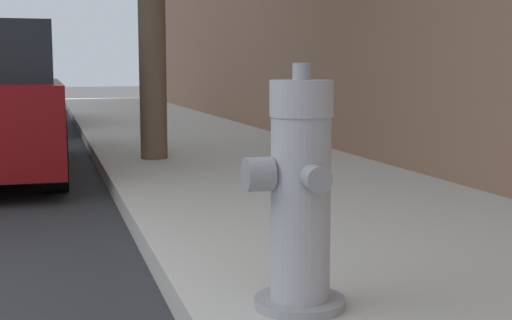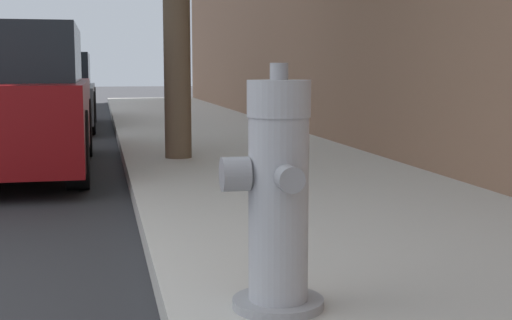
# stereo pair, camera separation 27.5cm
# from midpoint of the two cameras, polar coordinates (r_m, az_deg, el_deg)

# --- Properties ---
(sidewalk_slab) EXTENTS (2.67, 40.00, 0.14)m
(sidewalk_slab) POSITION_cam_midpoint_polar(r_m,az_deg,el_deg) (3.37, 14.91, -10.08)
(sidewalk_slab) COLOR beige
(sidewalk_slab) RESTS_ON ground_plane
(fire_hydrant) EXTENTS (0.40, 0.41, 0.95)m
(fire_hydrant) POSITION_cam_midpoint_polar(r_m,az_deg,el_deg) (2.73, 0.60, -3.02)
(fire_hydrant) COLOR #97979C
(fire_hydrant) RESTS_ON sidewalk_slab
(parked_car_mid) EXTENTS (1.80, 4.18, 1.32)m
(parked_car_mid) POSITION_cam_midpoint_polar(r_m,az_deg,el_deg) (13.02, -20.18, 5.07)
(parked_car_mid) COLOR #4C5156
(parked_car_mid) RESTS_ON ground_plane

